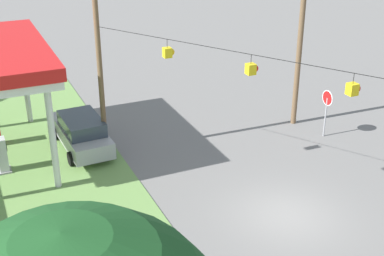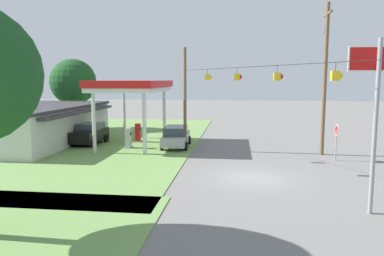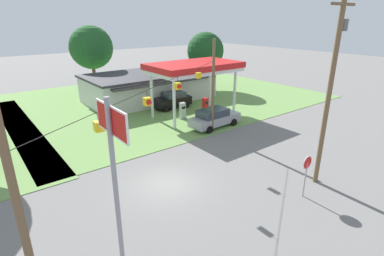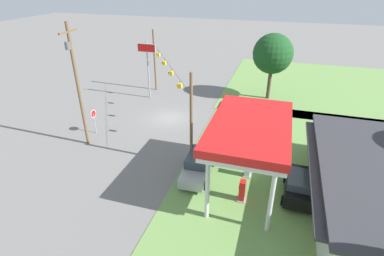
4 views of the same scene
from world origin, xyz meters
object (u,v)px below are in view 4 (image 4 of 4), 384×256
object	(u,v)px
car_at_pumps_rear	(299,185)
stop_sign_overhead	(147,58)
fuel_pump_near	(248,168)
car_at_pumps_front	(198,165)
fuel_pump_far	(242,191)
tree_west_verge	(273,54)
utility_pole_main	(77,81)
gas_station_canopy	(250,129)
gas_station_store	(381,191)
stop_sign_roadside	(94,116)

from	to	relation	value
car_at_pumps_rear	stop_sign_overhead	xyz separation A→B (m)	(-14.50, -18.00, 4.14)
fuel_pump_near	car_at_pumps_rear	xyz separation A→B (m)	(1.33, 3.76, 0.16)
car_at_pumps_front	fuel_pump_far	bearing A→B (deg)	58.58
fuel_pump_far	tree_west_verge	bearing A→B (deg)	179.32
fuel_pump_near	utility_pole_main	bearing A→B (deg)	-92.71
car_at_pumps_front	utility_pole_main	world-z (taller)	utility_pole_main
fuel_pump_far	stop_sign_overhead	xyz separation A→B (m)	(-16.14, -14.25, 4.30)
gas_station_canopy	stop_sign_overhead	size ratio (longest dim) A/B	1.25
gas_station_store	tree_west_verge	size ratio (longest dim) A/B	1.87
gas_station_canopy	fuel_pump_far	xyz separation A→B (m)	(1.48, -0.00, -4.11)
car_at_pumps_rear	stop_sign_overhead	bearing A→B (deg)	53.17
gas_station_store	utility_pole_main	world-z (taller)	utility_pole_main
stop_sign_roadside	utility_pole_main	size ratio (longest dim) A/B	0.23
stop_sign_roadside	utility_pole_main	xyz separation A→B (m)	(2.09, 0.47, 4.27)
fuel_pump_far	car_at_pumps_rear	size ratio (longest dim) A/B	0.39
gas_station_canopy	stop_sign_roadside	size ratio (longest dim) A/B	3.58
utility_pole_main	tree_west_verge	size ratio (longest dim) A/B	1.35
gas_station_canopy	stop_sign_overhead	xyz separation A→B (m)	(-14.65, -14.25, 0.19)
car_at_pumps_front	car_at_pumps_rear	distance (m)	7.54
stop_sign_overhead	stop_sign_roadside	bearing A→B (deg)	-6.51
gas_station_store	tree_west_verge	distance (m)	20.94
gas_station_canopy	car_at_pumps_rear	world-z (taller)	gas_station_canopy
gas_station_store	fuel_pump_far	size ratio (longest dim) A/B	9.09
car_at_pumps_front	utility_pole_main	xyz separation A→B (m)	(-1.59, -11.19, 5.18)
gas_station_canopy	car_at_pumps_front	xyz separation A→B (m)	(-0.60, -3.76, -3.99)
car_at_pumps_rear	utility_pole_main	world-z (taller)	utility_pole_main
gas_station_store	tree_west_verge	xyz separation A→B (m)	(-18.71, -8.49, 4.02)
car_at_pumps_rear	tree_west_verge	xyz separation A→B (m)	(-18.68, -3.52, 4.72)
gas_station_canopy	utility_pole_main	distance (m)	15.17
fuel_pump_near	gas_station_store	bearing A→B (deg)	81.13
car_at_pumps_rear	stop_sign_roadside	bearing A→B (deg)	79.87
gas_station_canopy	utility_pole_main	bearing A→B (deg)	-98.34
stop_sign_overhead	car_at_pumps_rear	bearing A→B (deg)	51.16
stop_sign_overhead	tree_west_verge	bearing A→B (deg)	106.10
stop_sign_roadside	tree_west_verge	xyz separation A→B (m)	(-14.55, 15.67, 3.86)
fuel_pump_far	stop_sign_overhead	size ratio (longest dim) A/B	0.23
fuel_pump_far	car_at_pumps_rear	xyz separation A→B (m)	(-1.64, 3.76, 0.16)
fuel_pump_far	car_at_pumps_rear	bearing A→B (deg)	113.53
utility_pole_main	tree_west_verge	xyz separation A→B (m)	(-16.64, 15.20, -0.42)
fuel_pump_far	stop_sign_roadside	xyz separation A→B (m)	(-5.77, -15.43, 1.02)
stop_sign_roadside	car_at_pumps_rear	bearing A→B (deg)	-102.14
fuel_pump_far	car_at_pumps_front	world-z (taller)	car_at_pumps_front
gas_station_canopy	fuel_pump_far	world-z (taller)	gas_station_canopy
car_at_pumps_rear	utility_pole_main	xyz separation A→B (m)	(-2.04, -18.72, 5.14)
utility_pole_main	tree_west_verge	distance (m)	22.54
gas_station_canopy	tree_west_verge	bearing A→B (deg)	179.27
stop_sign_roadside	car_at_pumps_front	bearing A→B (deg)	-107.50
tree_west_verge	car_at_pumps_rear	bearing A→B (deg)	10.67
fuel_pump_near	stop_sign_roadside	world-z (taller)	stop_sign_roadside
stop_sign_roadside	stop_sign_overhead	distance (m)	10.94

